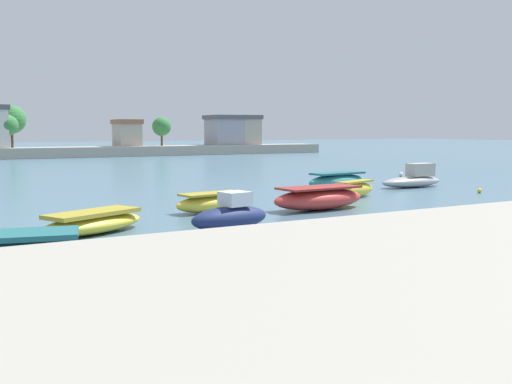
# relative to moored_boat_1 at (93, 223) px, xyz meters

# --- Properties ---
(ground_plane) EXTENTS (400.00, 400.00, 0.00)m
(ground_plane) POSITION_rel_moored_boat_1_xyz_m (6.44, -11.32, -0.41)
(ground_plane) COLOR slate
(moored_boat_1) EXTENTS (4.96, 3.56, 0.88)m
(moored_boat_1) POSITION_rel_moored_boat_1_xyz_m (0.00, 0.00, 0.00)
(moored_boat_1) COLOR yellow
(moored_boat_1) RESTS_ON ground
(moored_boat_2) EXTENTS (3.74, 1.90, 1.54)m
(moored_boat_2) POSITION_rel_moored_boat_1_xyz_m (5.03, -1.93, 0.16)
(moored_boat_2) COLOR navy
(moored_boat_2) RESTS_ON ground
(moored_boat_3) EXTENTS (4.18, 2.09, 0.96)m
(moored_boat_3) POSITION_rel_moored_boat_1_xyz_m (6.57, 3.12, 0.05)
(moored_boat_3) COLOR yellow
(moored_boat_3) RESTS_ON ground
(moored_boat_4) EXTENTS (5.52, 2.40, 1.17)m
(moored_boat_4) POSITION_rel_moored_boat_1_xyz_m (11.70, 1.29, 0.16)
(moored_boat_4) COLOR #C63833
(moored_boat_4) RESTS_ON ground
(moored_boat_5) EXTENTS (3.77, 2.13, 1.01)m
(moored_boat_5) POSITION_rel_moored_boat_1_xyz_m (16.67, 4.56, 0.07)
(moored_boat_5) COLOR yellow
(moored_boat_5) RESTS_ON ground
(moored_boat_6) EXTENTS (5.28, 2.29, 1.13)m
(moored_boat_6) POSITION_rel_moored_boat_1_xyz_m (19.05, 9.34, 0.13)
(moored_boat_6) COLOR teal
(moored_boat_6) RESTS_ON ground
(moored_boat_7) EXTENTS (5.28, 1.62, 1.67)m
(moored_boat_7) POSITION_rel_moored_boat_1_xyz_m (24.38, 7.54, 0.15)
(moored_boat_7) COLOR #9E9EA3
(moored_boat_7) RESTS_ON ground
(mooring_buoy_0) EXTENTS (0.36, 0.36, 0.36)m
(mooring_buoy_0) POSITION_rel_moored_boat_1_xyz_m (-0.60, -5.76, -0.23)
(mooring_buoy_0) COLOR white
(mooring_buoy_0) RESTS_ON ground
(mooring_buoy_1) EXTENTS (0.40, 0.40, 0.40)m
(mooring_buoy_1) POSITION_rel_moored_boat_1_xyz_m (30.33, 15.08, -0.22)
(mooring_buoy_1) COLOR white
(mooring_buoy_1) RESTS_ON ground
(mooring_buoy_2) EXTENTS (0.30, 0.30, 0.30)m
(mooring_buoy_2) POSITION_rel_moored_boat_1_xyz_m (25.24, 2.59, -0.27)
(mooring_buoy_2) COLOR yellow
(mooring_buoy_2) RESTS_ON ground
(distant_shoreline) EXTENTS (100.45, 6.66, 7.61)m
(distant_shoreline) POSITION_rel_moored_boat_1_xyz_m (9.03, 67.23, 2.02)
(distant_shoreline) COLOR #9E998C
(distant_shoreline) RESTS_ON ground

